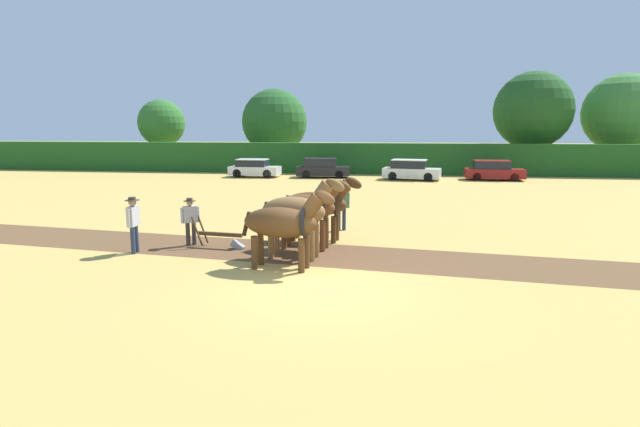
% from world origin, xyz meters
% --- Properties ---
extents(ground_plane, '(240.00, 240.00, 0.00)m').
position_xyz_m(ground_plane, '(0.00, 0.00, 0.00)').
color(ground_plane, tan).
extents(plowed_furrow_strip, '(32.21, 6.36, 0.01)m').
position_xyz_m(plowed_furrow_strip, '(-5.97, 3.92, 0.00)').
color(plowed_furrow_strip, brown).
rests_on(plowed_furrow_strip, ground).
extents(hedgerow, '(78.12, 1.38, 2.58)m').
position_xyz_m(hedgerow, '(0.00, 30.88, 1.29)').
color(hedgerow, '#1E511E').
rests_on(hedgerow, ground).
extents(tree_far_left, '(4.57, 4.57, 6.61)m').
position_xyz_m(tree_far_left, '(-21.08, 35.55, 4.31)').
color(tree_far_left, '#423323').
rests_on(tree_far_left, ground).
extents(tree_left, '(6.37, 6.37, 7.62)m').
position_xyz_m(tree_left, '(-10.01, 37.02, 4.43)').
color(tree_left, '#423323').
rests_on(tree_left, ground).
extents(tree_center_left, '(6.70, 6.70, 8.70)m').
position_xyz_m(tree_center_left, '(13.60, 34.97, 5.35)').
color(tree_center_left, '#4C3823').
rests_on(tree_center_left, ground).
extents(tree_center, '(6.78, 6.78, 8.53)m').
position_xyz_m(tree_center, '(21.49, 36.24, 5.13)').
color(tree_center, brown).
rests_on(tree_center, ground).
extents(draft_horse_lead_left, '(2.76, 1.11, 2.32)m').
position_xyz_m(draft_horse_lead_left, '(-1.27, 1.58, 1.31)').
color(draft_horse_lead_left, '#513319').
rests_on(draft_horse_lead_left, ground).
extents(draft_horse_lead_right, '(2.69, 1.14, 2.52)m').
position_xyz_m(draft_horse_lead_right, '(-1.13, 2.77, 1.43)').
color(draft_horse_lead_right, brown).
rests_on(draft_horse_lead_right, ground).
extents(draft_horse_trail_left, '(2.65, 1.07, 2.36)m').
position_xyz_m(draft_horse_trail_left, '(-1.00, 3.97, 1.36)').
color(draft_horse_trail_left, brown).
rests_on(draft_horse_trail_left, ground).
extents(draft_horse_trail_right, '(2.90, 1.10, 2.33)m').
position_xyz_m(draft_horse_trail_right, '(-0.86, 5.17, 1.29)').
color(draft_horse_trail_right, '#513319').
rests_on(draft_horse_trail_right, ground).
extents(plow, '(1.80, 0.53, 1.13)m').
position_xyz_m(plow, '(-3.77, 3.68, 0.33)').
color(plow, '#4C331E').
rests_on(plow, ground).
extents(farmer_at_plow, '(0.53, 0.43, 1.60)m').
position_xyz_m(farmer_at_plow, '(-4.98, 3.90, 0.92)').
color(farmer_at_plow, '#38332D').
rests_on(farmer_at_plow, ground).
extents(farmer_beside_team, '(0.59, 0.44, 1.72)m').
position_xyz_m(farmer_beside_team, '(-0.25, 7.05, 1.01)').
color(farmer_beside_team, '#28334C').
rests_on(farmer_beside_team, ground).
extents(farmer_onlooker_left, '(0.45, 0.69, 1.78)m').
position_xyz_m(farmer_onlooker_left, '(-6.30, 2.64, 1.05)').
color(farmer_onlooker_left, '#28334C').
rests_on(farmer_onlooker_left, ground).
extents(parked_car_far_left, '(3.96, 1.81, 1.43)m').
position_xyz_m(parked_car_far_left, '(-9.27, 26.79, 0.69)').
color(parked_car_far_left, silver).
rests_on(parked_car_far_left, ground).
extents(parked_car_left, '(4.25, 2.02, 1.51)m').
position_xyz_m(parked_car_left, '(-3.86, 27.23, 0.72)').
color(parked_car_left, black).
rests_on(parked_car_left, ground).
extents(parked_car_center_left, '(4.44, 2.46, 1.52)m').
position_xyz_m(parked_car_center_left, '(2.98, 26.35, 0.73)').
color(parked_car_center_left, silver).
rests_on(parked_car_center_left, ground).
extents(parked_car_center, '(4.33, 1.89, 1.47)m').
position_xyz_m(parked_car_center, '(9.08, 27.14, 0.71)').
color(parked_car_center, maroon).
rests_on(parked_car_center, ground).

